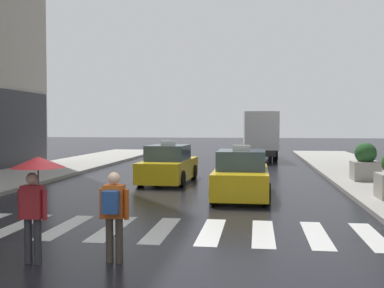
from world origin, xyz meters
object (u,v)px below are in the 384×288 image
(taxi_second, at_px, (169,166))
(box_truck, at_px, (259,134))
(pedestrian_with_backpack, at_px, (114,210))
(planter_mid_block, at_px, (365,163))
(pedestrian_with_umbrella, at_px, (36,180))
(taxi_lead, at_px, (241,176))

(taxi_second, distance_m, box_truck, 14.21)
(box_truck, relative_size, pedestrian_with_backpack, 4.62)
(taxi_second, height_order, box_truck, box_truck)
(planter_mid_block, bearing_deg, pedestrian_with_umbrella, -123.81)
(taxi_second, distance_m, pedestrian_with_umbrella, 12.02)
(taxi_second, relative_size, planter_mid_block, 2.88)
(taxi_second, distance_m, planter_mid_block, 8.35)
(taxi_second, bearing_deg, pedestrian_with_backpack, -84.03)
(taxi_lead, xyz_separation_m, planter_mid_block, (5.06, 4.30, 0.15))
(pedestrian_with_umbrella, distance_m, planter_mid_block, 15.22)
(taxi_second, height_order, pedestrian_with_umbrella, pedestrian_with_umbrella)
(box_truck, bearing_deg, taxi_lead, -92.24)
(planter_mid_block, bearing_deg, taxi_second, -175.62)
(box_truck, xyz_separation_m, pedestrian_with_backpack, (-2.70, -25.38, -0.88))
(pedestrian_with_backpack, bearing_deg, pedestrian_with_umbrella, -170.64)
(taxi_lead, relative_size, box_truck, 0.60)
(planter_mid_block, bearing_deg, pedestrian_with_backpack, -119.76)
(pedestrian_with_umbrella, xyz_separation_m, planter_mid_block, (8.46, 12.63, -0.64))
(pedestrian_with_backpack, bearing_deg, taxi_lead, 75.94)
(taxi_second, height_order, pedestrian_with_backpack, taxi_second)
(pedestrian_with_backpack, bearing_deg, planter_mid_block, 60.24)
(pedestrian_with_backpack, bearing_deg, taxi_second, 95.97)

